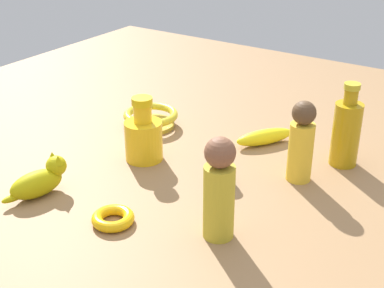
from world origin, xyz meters
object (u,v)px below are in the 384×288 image
object	(u,v)px
bottle_short	(145,136)
bowl	(151,117)
person_figure_child	(301,142)
bottle_tall	(346,131)
banana	(265,137)
nail_polish_jar	(224,173)
bangle	(113,218)
cat_figurine	(40,180)
person_figure_adult	(219,189)

from	to	relation	value
bottle_short	bowl	bearing A→B (deg)	123.28
person_figure_child	bowl	world-z (taller)	person_figure_child
person_figure_child	bottle_tall	bearing A→B (deg)	65.95
bottle_short	banana	xyz separation A→B (m)	(0.20, 0.23, -0.04)
nail_polish_jar	bowl	bearing A→B (deg)	154.20
nail_polish_jar	bangle	bearing A→B (deg)	-111.23
bottle_tall	bottle_short	size ratio (longest dim) A/B	1.28
cat_figurine	person_figure_adult	bearing A→B (deg)	11.40
banana	person_figure_adult	bearing A→B (deg)	-131.51
nail_polish_jar	person_figure_child	xyz separation A→B (m)	(0.13, 0.10, 0.07)
bowl	person_figure_child	bearing A→B (deg)	-6.36
cat_figurine	nail_polish_jar	distance (m)	0.39
bottle_tall	bowl	world-z (taller)	bottle_tall
bottle_short	bangle	distance (m)	0.28
bottle_tall	bangle	xyz separation A→B (m)	(-0.28, -0.49, -0.07)
bangle	nail_polish_jar	bearing A→B (deg)	68.77
person_figure_child	bowl	bearing A→B (deg)	173.64
cat_figurine	bottle_short	distance (m)	0.27
cat_figurine	nail_polish_jar	xyz separation A→B (m)	(0.30, 0.26, -0.01)
person_figure_adult	person_figure_child	distance (m)	0.29
bottle_short	person_figure_adult	bearing A→B (deg)	-29.65
cat_figurine	bottle_tall	bearing A→B (deg)	45.27
cat_figurine	bottle_short	xyz separation A→B (m)	(0.08, 0.25, 0.02)
bowl	cat_figurine	bearing A→B (deg)	-86.80
bottle_tall	bangle	distance (m)	0.57
bottle_tall	bowl	bearing A→B (deg)	-171.42
bottle_tall	person_figure_child	world-z (taller)	bottle_tall
bottle_short	person_figure_child	size ratio (longest dim) A/B	0.84
bangle	person_figure_adult	bearing A→B (deg)	22.22
nail_polish_jar	bowl	world-z (taller)	nail_polish_jar
person_figure_adult	bangle	size ratio (longest dim) A/B	2.42
cat_figurine	person_figure_adult	world-z (taller)	person_figure_adult
nail_polish_jar	person_figure_child	size ratio (longest dim) A/B	0.26
cat_figurine	nail_polish_jar	world-z (taller)	cat_figurine
cat_figurine	banana	world-z (taller)	cat_figurine
person_figure_adult	bangle	xyz separation A→B (m)	(-0.19, -0.08, -0.09)
nail_polish_jar	person_figure_child	bearing A→B (deg)	39.12
bottle_tall	person_figure_adult	bearing A→B (deg)	-102.90
person_figure_adult	bottle_tall	world-z (taller)	person_figure_adult
person_figure_child	bowl	xyz separation A→B (m)	(-0.45, 0.05, -0.07)
nail_polish_jar	bottle_short	world-z (taller)	bottle_short
person_figure_adult	nail_polish_jar	world-z (taller)	person_figure_adult
banana	bangle	distance (m)	0.49
cat_figurine	bottle_short	size ratio (longest dim) A/B	0.96
cat_figurine	person_figure_child	world-z (taller)	person_figure_child
person_figure_child	bangle	bearing A→B (deg)	-122.33
bottle_short	bowl	size ratio (longest dim) A/B	1.07
cat_figurine	bottle_tall	world-z (taller)	bottle_tall
person_figure_adult	banana	xyz separation A→B (m)	(-0.11, 0.40, -0.08)
bottle_tall	nail_polish_jar	bearing A→B (deg)	-128.71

